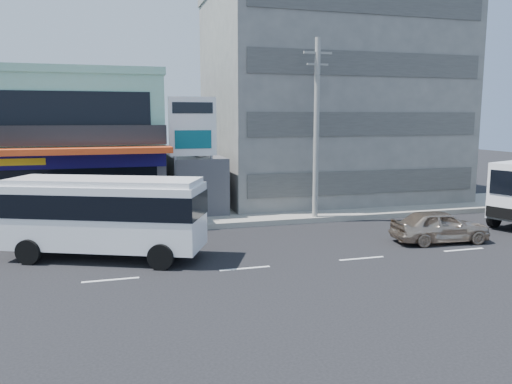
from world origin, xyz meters
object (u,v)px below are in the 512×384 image
at_px(concrete_building, 327,100).
at_px(sedan, 440,226).
at_px(satellite_dish, 197,156).
at_px(minibus, 106,211).
at_px(utility_pole_near, 316,129).
at_px(billboard, 193,133).
at_px(shop_building, 56,148).

xyz_separation_m(concrete_building, sedan, (-0.19, -13.50, -6.23)).
bearing_deg(satellite_dish, minibus, -122.55).
bearing_deg(utility_pole_near, billboard, 164.52).
height_order(shop_building, utility_pole_near, utility_pole_near).
bearing_deg(shop_building, concrete_building, 3.35).
xyz_separation_m(satellite_dish, billboard, (-0.50, -1.80, 1.35)).
relative_size(concrete_building, satellite_dish, 10.67).
bearing_deg(utility_pole_near, minibus, -158.31).
distance_m(utility_pole_near, minibus, 12.38).
height_order(shop_building, satellite_dish, shop_building).
bearing_deg(shop_building, satellite_dish, -20.21).
distance_m(concrete_building, utility_pole_near, 8.79).
height_order(satellite_dish, minibus, satellite_dish).
bearing_deg(utility_pole_near, shop_building, 154.94).
bearing_deg(shop_building, sedan, -34.94).
distance_m(satellite_dish, utility_pole_near, 7.17).
xyz_separation_m(shop_building, concrete_building, (18.00, 1.05, 3.00)).
height_order(billboard, minibus, billboard).
xyz_separation_m(concrete_building, satellite_dish, (-10.00, -4.00, -3.42)).
height_order(concrete_building, minibus, concrete_building).
distance_m(shop_building, billboard, 8.92).
distance_m(shop_building, sedan, 21.97).
xyz_separation_m(shop_building, satellite_dish, (8.00, -2.95, -0.42)).
xyz_separation_m(shop_building, minibus, (2.88, -10.97, -2.01)).
height_order(shop_building, billboard, shop_building).
bearing_deg(billboard, utility_pole_near, -15.48).
bearing_deg(concrete_building, minibus, -141.51).
distance_m(utility_pole_near, sedan, 8.28).
bearing_deg(billboard, satellite_dish, 74.48).
distance_m(satellite_dish, minibus, 9.65).
relative_size(billboard, utility_pole_near, 0.69).
height_order(satellite_dish, billboard, billboard).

